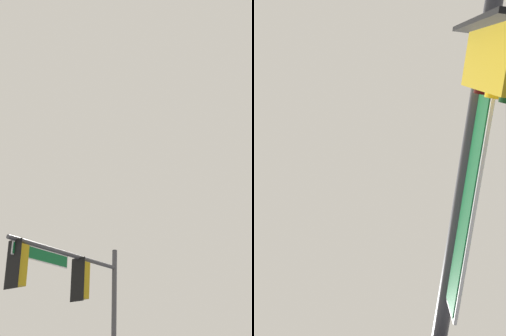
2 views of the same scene
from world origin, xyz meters
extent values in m
cylinder|color=#47474C|center=(-7.47, -5.96, 2.76)|extent=(0.16, 0.16, 5.52)
cylinder|color=#47474C|center=(-5.20, -6.15, 4.92)|extent=(4.54, 0.51, 0.13)
cube|color=black|center=(-5.69, -6.11, 4.25)|extent=(0.07, 0.52, 1.30)
cube|color=#B79314|center=(-5.88, -6.09, 4.25)|extent=(0.39, 0.35, 1.10)
cylinder|color=#B79314|center=(-5.88, -6.09, 4.86)|extent=(0.04, 0.04, 0.12)
cylinder|color=#340503|center=(-6.08, -6.08, 4.58)|extent=(0.05, 0.22, 0.22)
cylinder|color=yellow|center=(-6.08, -6.08, 4.25)|extent=(0.05, 0.22, 0.22)
cylinder|color=black|center=(-6.08, -6.08, 3.92)|extent=(0.05, 0.22, 0.22)
cube|color=black|center=(-3.20, -6.32, 4.25)|extent=(0.07, 0.52, 1.30)
cube|color=#B79314|center=(-3.39, -6.30, 4.25)|extent=(0.39, 0.35, 1.10)
cylinder|color=#B79314|center=(-3.39, -6.30, 4.86)|extent=(0.04, 0.04, 0.12)
cylinder|color=#340503|center=(-3.59, -6.29, 4.58)|extent=(0.05, 0.22, 0.22)
cylinder|color=yellow|center=(-3.59, -6.29, 4.25)|extent=(0.05, 0.22, 0.22)
cylinder|color=black|center=(-3.59, -6.29, 3.92)|extent=(0.05, 0.22, 0.22)
cube|color=#0F602D|center=(-4.16, -6.24, 4.66)|extent=(2.05, 0.21, 0.31)
cube|color=white|center=(-4.16, -6.24, 4.66)|extent=(2.11, 0.20, 0.37)
camera|label=1|loc=(5.51, 2.66, 1.35)|focal=50.00mm
camera|label=2|loc=(-3.53, -7.03, 1.51)|focal=50.00mm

